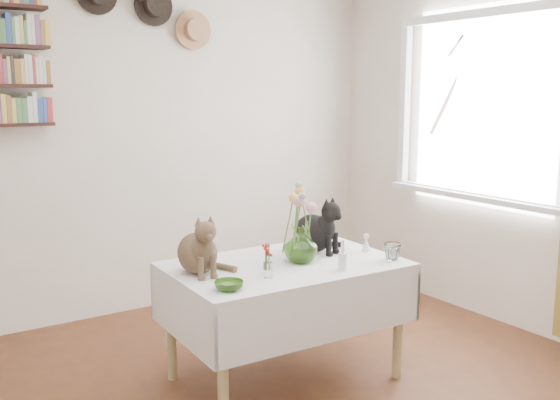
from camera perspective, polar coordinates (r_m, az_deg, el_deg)
room at (r=2.65m, az=4.67°, el=2.20°), size 4.08×4.58×2.58m
window at (r=4.60m, az=17.90°, el=6.81°), size 0.12×1.52×1.32m
dining_table at (r=3.49m, az=0.46°, el=-8.41°), size 1.29×0.85×0.67m
tabby_cat at (r=3.25m, az=-7.59°, el=-3.85°), size 0.24×0.29×0.32m
black_cat at (r=3.67m, az=3.03°, el=-2.13°), size 0.31×0.35×0.34m
flower_vase at (r=3.44m, az=1.92°, el=-4.12°), size 0.19×0.19×0.20m
green_bowl at (r=2.99m, az=-4.70°, el=-7.81°), size 0.17×0.17×0.04m
drinking_glass at (r=3.56m, az=10.23°, el=-4.65°), size 0.11×0.11×0.10m
candlestick at (r=3.31m, az=5.71°, el=-5.49°), size 0.05×0.05×0.16m
berry_jar at (r=3.16m, az=-1.13°, el=-5.58°), size 0.05×0.05×0.20m
porcelain_figurine at (r=3.72m, az=7.88°, el=-3.95°), size 0.06×0.06×0.11m
flower_bouquet at (r=3.40m, az=1.77°, el=-0.10°), size 0.17×0.12×0.39m
wall_hats at (r=4.63m, az=-11.76°, el=16.66°), size 0.98×0.09×0.48m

